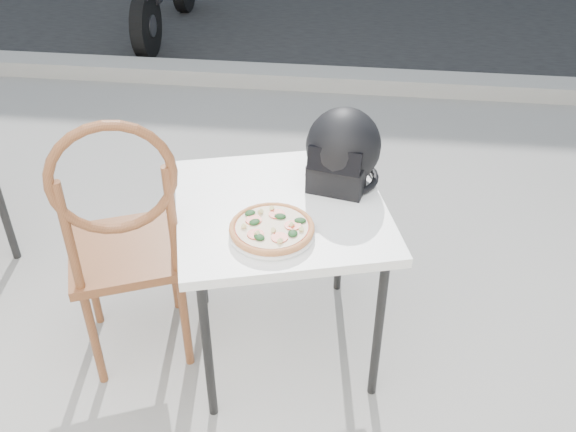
# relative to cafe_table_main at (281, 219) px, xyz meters

# --- Properties ---
(ground) EXTENTS (80.00, 80.00, 0.00)m
(ground) POSITION_rel_cafe_table_main_xyz_m (-0.40, -0.26, -0.66)
(ground) COLOR gray
(ground) RESTS_ON ground
(curb) EXTENTS (30.00, 0.25, 0.12)m
(curb) POSITION_rel_cafe_table_main_xyz_m (-0.40, 2.74, -0.60)
(curb) COLOR gray
(curb) RESTS_ON ground
(cafe_table_main) EXTENTS (0.95, 0.95, 0.73)m
(cafe_table_main) POSITION_rel_cafe_table_main_xyz_m (0.00, 0.00, 0.00)
(cafe_table_main) COLOR white
(cafe_table_main) RESTS_ON ground
(plate) EXTENTS (0.38, 0.38, 0.02)m
(plate) POSITION_rel_cafe_table_main_xyz_m (-0.01, -0.19, 0.07)
(plate) COLOR white
(plate) RESTS_ON cafe_table_main
(pizza) EXTENTS (0.30, 0.30, 0.04)m
(pizza) POSITION_rel_cafe_table_main_xyz_m (-0.01, -0.19, 0.10)
(pizza) COLOR #C67E48
(pizza) RESTS_ON plate
(helmet) EXTENTS (0.34, 0.35, 0.30)m
(helmet) POSITION_rel_cafe_table_main_xyz_m (0.21, 0.20, 0.20)
(helmet) COLOR black
(helmet) RESTS_ON cafe_table_main
(cafe_chair_main) EXTENTS (0.58, 0.58, 1.16)m
(cafe_chair_main) POSITION_rel_cafe_table_main_xyz_m (-0.57, -0.13, -0.02)
(cafe_chair_main) COLOR brown
(cafe_chair_main) RESTS_ON ground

